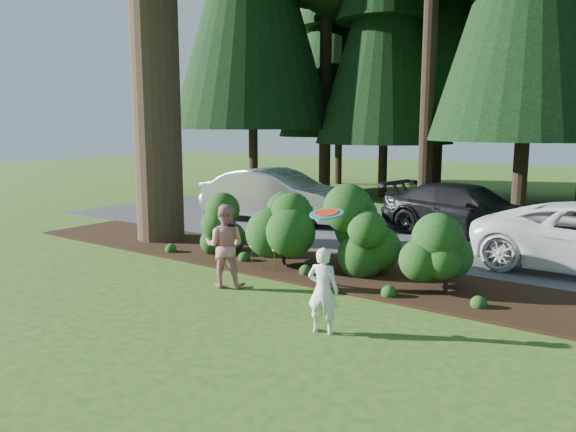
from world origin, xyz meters
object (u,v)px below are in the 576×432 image
object	(u,v)px
car_silver_wagon	(277,195)
adult	(225,246)
frisbee	(326,213)
child	(323,290)
car_dark_suv	(467,210)

from	to	relation	value
car_silver_wagon	adult	distance (m)	7.34
frisbee	child	bearing A→B (deg)	-101.58
frisbee	car_silver_wagon	bearing A→B (deg)	131.31
car_dark_suv	frisbee	size ratio (longest dim) A/B	9.79
child	car_silver_wagon	bearing A→B (deg)	-61.90
child	adult	size ratio (longest dim) A/B	0.81
car_dark_suv	adult	size ratio (longest dim) A/B	3.07
child	frisbee	xyz separation A→B (m)	(0.01, 0.06, 1.15)
child	frisbee	bearing A→B (deg)	-114.53
car_dark_suv	adult	bearing A→B (deg)	173.23
car_dark_suv	child	size ratio (longest dim) A/B	3.77
car_silver_wagon	child	bearing A→B (deg)	-144.02
car_dark_suv	adult	world-z (taller)	adult
car_silver_wagon	frisbee	size ratio (longest dim) A/B	10.07
car_silver_wagon	car_dark_suv	world-z (taller)	car_silver_wagon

